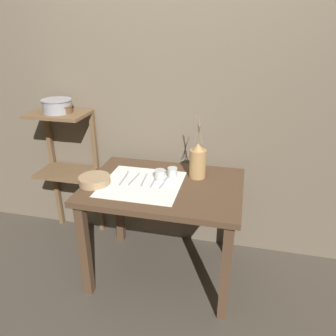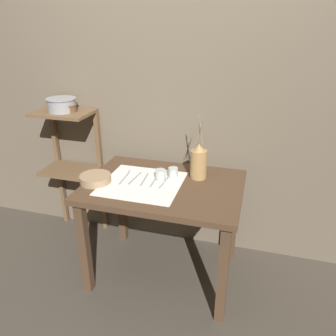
# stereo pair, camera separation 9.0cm
# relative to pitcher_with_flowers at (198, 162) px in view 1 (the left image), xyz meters

# --- Properties ---
(ground_plane) EXTENTS (12.00, 12.00, 0.00)m
(ground_plane) POSITION_rel_pitcher_with_flowers_xyz_m (-0.20, -0.16, -0.86)
(ground_plane) COLOR #473F35
(stone_wall_back) EXTENTS (7.00, 0.06, 2.40)m
(stone_wall_back) POSITION_rel_pitcher_with_flowers_xyz_m (-0.20, 0.32, 0.34)
(stone_wall_back) COLOR #6B5E4C
(stone_wall_back) RESTS_ON ground_plane
(wooden_table) EXTENTS (1.05, 0.75, 0.75)m
(wooden_table) POSITION_rel_pitcher_with_flowers_xyz_m (-0.20, -0.16, -0.23)
(wooden_table) COLOR #4C3523
(wooden_table) RESTS_ON ground_plane
(wooden_shelf_unit) EXTENTS (0.45, 0.31, 1.11)m
(wooden_shelf_unit) POSITION_rel_pitcher_with_flowers_xyz_m (-1.10, 0.16, -0.10)
(wooden_shelf_unit) COLOR brown
(wooden_shelf_unit) RESTS_ON ground_plane
(linen_cloth) EXTENTS (0.52, 0.50, 0.00)m
(linen_cloth) POSITION_rel_pitcher_with_flowers_xyz_m (-0.34, -0.19, -0.11)
(linen_cloth) COLOR white
(linen_cloth) RESTS_ON wooden_table
(pitcher_with_flowers) EXTENTS (0.11, 0.11, 0.46)m
(pitcher_with_flowers) POSITION_rel_pitcher_with_flowers_xyz_m (0.00, 0.00, 0.00)
(pitcher_with_flowers) COLOR #A87F4C
(pitcher_with_flowers) RESTS_ON wooden_table
(wooden_bowl) EXTENTS (0.21, 0.21, 0.05)m
(wooden_bowl) POSITION_rel_pitcher_with_flowers_xyz_m (-0.65, -0.26, -0.09)
(wooden_bowl) COLOR #9E7F5B
(wooden_bowl) RESTS_ON wooden_table
(glass_tumbler_near) EXTENTS (0.07, 0.07, 0.07)m
(glass_tumbler_near) POSITION_rel_pitcher_with_flowers_xyz_m (-0.24, -0.11, -0.08)
(glass_tumbler_near) COLOR #B7C1BC
(glass_tumbler_near) RESTS_ON wooden_table
(glass_tumbler_far) EXTENTS (0.07, 0.07, 0.07)m
(glass_tumbler_far) POSITION_rel_pitcher_with_flowers_xyz_m (-0.17, -0.05, -0.08)
(glass_tumbler_far) COLOR #B7C1BC
(glass_tumbler_far) RESTS_ON wooden_table
(spoon_outer) EXTENTS (0.03, 0.21, 0.02)m
(spoon_outer) POSITION_rel_pitcher_with_flowers_xyz_m (-0.49, -0.10, -0.11)
(spoon_outer) COLOR #939399
(spoon_outer) RESTS_ON wooden_table
(fork_outer) EXTENTS (0.03, 0.20, 0.00)m
(fork_outer) POSITION_rel_pitcher_with_flowers_xyz_m (-0.42, -0.14, -0.11)
(fork_outer) COLOR #939399
(fork_outer) RESTS_ON wooden_table
(fork_inner) EXTENTS (0.03, 0.20, 0.00)m
(fork_inner) POSITION_rel_pitcher_with_flowers_xyz_m (-0.34, -0.14, -0.11)
(fork_inner) COLOR #939399
(fork_inner) RESTS_ON wooden_table
(knife_center) EXTENTS (0.01, 0.20, 0.00)m
(knife_center) POSITION_rel_pitcher_with_flowers_xyz_m (-0.27, -0.14, -0.11)
(knife_center) COLOR #939399
(knife_center) RESTS_ON wooden_table
(spoon_inner) EXTENTS (0.03, 0.21, 0.02)m
(spoon_inner) POSITION_rel_pitcher_with_flowers_xyz_m (-0.20, -0.08, -0.11)
(spoon_inner) COLOR #939399
(spoon_inner) RESTS_ON wooden_table
(metal_pot_large) EXTENTS (0.23, 0.23, 0.10)m
(metal_pot_large) POSITION_rel_pitcher_with_flowers_xyz_m (-1.10, 0.12, 0.30)
(metal_pot_large) COLOR #939399
(metal_pot_large) RESTS_ON wooden_shelf_unit
(metal_pot_small) EXTENTS (0.13, 0.13, 0.06)m
(metal_pot_small) POSITION_rel_pitcher_with_flowers_xyz_m (-1.04, 0.12, 0.28)
(metal_pot_small) COLOR brown
(metal_pot_small) RESTS_ON wooden_shelf_unit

